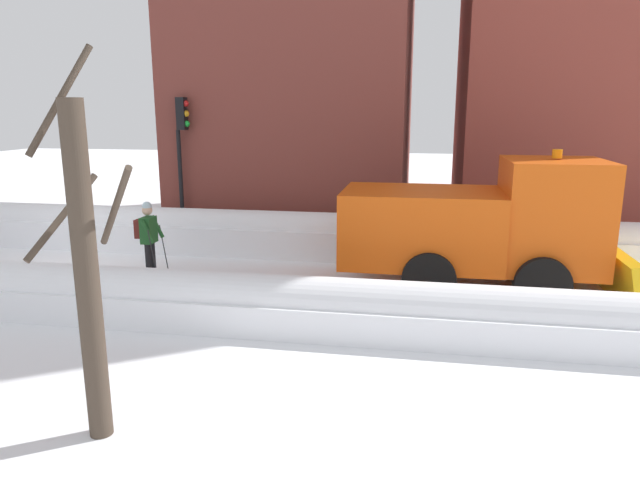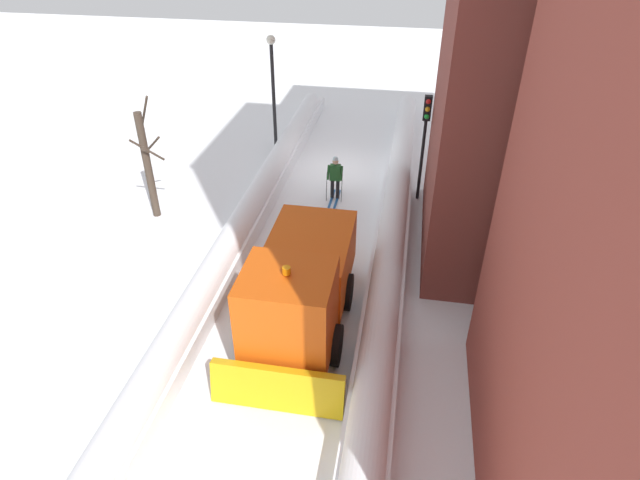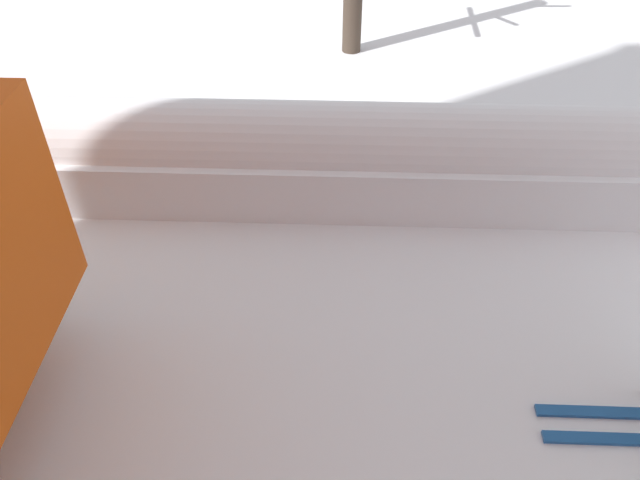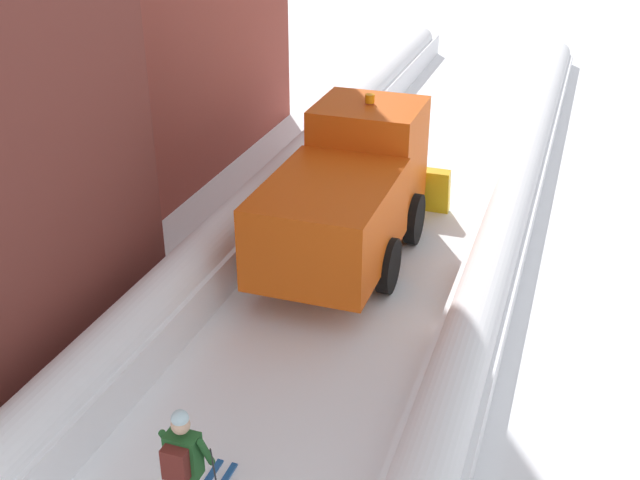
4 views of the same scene
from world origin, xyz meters
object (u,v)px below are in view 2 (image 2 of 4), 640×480
object	(u,v)px
skier	(335,175)
bare_tree_near	(148,164)
plow_truck	(300,286)
traffic_light_pole	(425,129)
street_lamp	(273,80)

from	to	relation	value
skier	bare_tree_near	size ratio (longest dim) A/B	0.39
plow_truck	skier	bearing A→B (deg)	-88.29
skier	traffic_light_pole	xyz separation A→B (m)	(-3.26, -0.46, 1.97)
plow_truck	bare_tree_near	world-z (taller)	bare_tree_near
bare_tree_near	plow_truck	bearing A→B (deg)	142.46
traffic_light_pole	bare_tree_near	distance (m)	10.20
traffic_light_pole	skier	bearing A→B (deg)	7.95
skier	street_lamp	world-z (taller)	street_lamp
skier	bare_tree_near	xyz separation A→B (m)	(6.45, 2.51, 1.11)
street_lamp	traffic_light_pole	bearing A→B (deg)	150.23
skier	traffic_light_pole	distance (m)	3.84
street_lamp	bare_tree_near	size ratio (longest dim) A/B	1.12
plow_truck	skier	distance (m)	7.67
skier	street_lamp	size ratio (longest dim) A/B	0.35
traffic_light_pole	bare_tree_near	world-z (taller)	bare_tree_near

